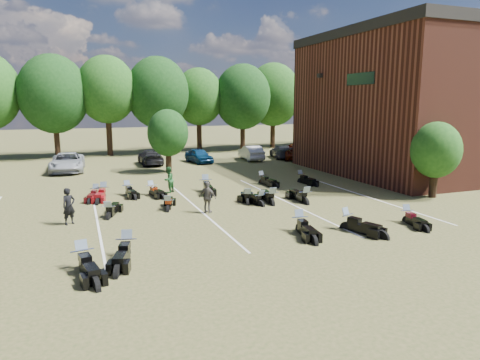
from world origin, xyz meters
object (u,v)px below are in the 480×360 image
person_black (69,206)px  motorcycle_3 (299,231)px  car_4 (199,156)px  person_green (169,180)px  motorcycle_0 (83,269)px  motorcycle_14 (96,198)px  person_grey (208,197)px

person_black → motorcycle_3: bearing=-57.8°
car_4 → person_green: size_ratio=2.38×
car_4 → motorcycle_3: (-1.66, -22.12, -0.65)m
person_green → motorcycle_0: size_ratio=0.66×
motorcycle_3 → motorcycle_14: (-7.84, 9.95, 0.00)m
person_grey → person_black: bearing=42.5°
person_black → person_grey: bearing=-33.1°
car_4 → person_black: (-10.84, -17.47, 0.19)m
person_black → motorcycle_14: bearing=44.9°
car_4 → person_black: size_ratio=2.28×
motorcycle_3 → motorcycle_14: 12.67m
car_4 → motorcycle_3: bearing=-103.8°
person_black → person_green: size_ratio=1.04×
person_grey → motorcycle_3: person_grey is taller
motorcycle_0 → motorcycle_14: size_ratio=1.20×
person_green → motorcycle_3: (3.60, -9.94, -0.80)m
car_4 → person_green: 13.28m
motorcycle_14 → person_grey: bearing=-31.8°
person_green → person_black: bearing=-1.2°
person_grey → motorcycle_14: size_ratio=0.77×
car_4 → motorcycle_14: car_4 is taller
person_grey → motorcycle_0: bearing=88.0°
motorcycle_14 → person_black: bearing=-88.6°
motorcycle_0 → motorcycle_3: 8.80m
motorcycle_3 → motorcycle_14: size_ratio=1.15×
person_grey → motorcycle_0: person_grey is taller
person_black → person_grey: (6.42, -0.24, -0.05)m
car_4 → motorcycle_3: 22.20m
person_black → motorcycle_0: 5.94m
person_grey → motorcycle_3: 5.27m
motorcycle_0 → motorcycle_3: size_ratio=1.04×
person_green → motorcycle_14: bearing=-44.8°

